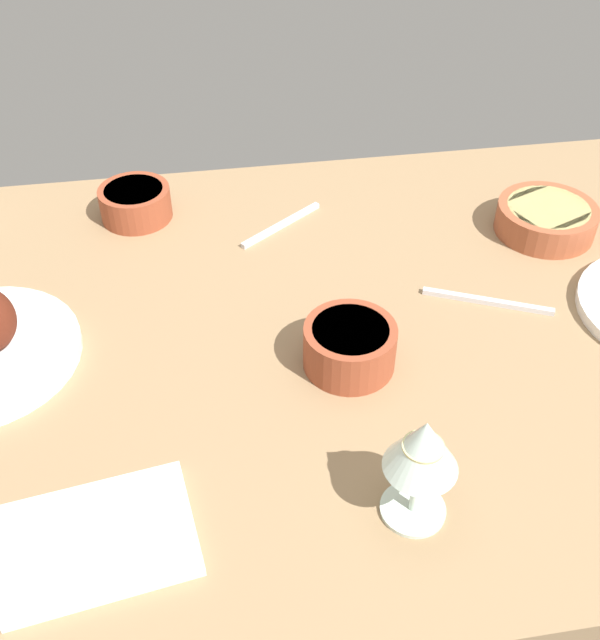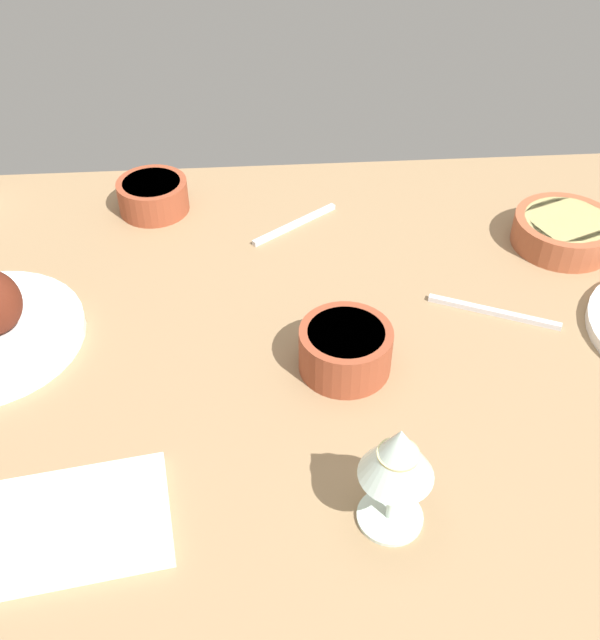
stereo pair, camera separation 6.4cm
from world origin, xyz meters
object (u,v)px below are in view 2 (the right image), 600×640
Objects in this scene: bowl_pasta at (345,348)px; fork_loose at (494,312)px; bowl_potatoes at (564,230)px; wine_glass at (398,458)px; folded_napkin at (76,523)px; bowl_cream at (153,195)px; spoon_loose at (295,224)px.

fork_loose is at bearing -158.07° from bowl_pasta.
wine_glass reaches higher than bowl_potatoes.
folded_napkin is 1.06× the size of fork_loose.
bowl_cream is 0.68× the size of spoon_loose.
bowl_cream is at bearing -55.36° from bowl_pasta.
wine_glass is (-2.11, 22.76, 6.65)cm from bowl_pasta.
fork_loose is at bearing 101.59° from spoon_loose.
folded_napkin is (3.58, 60.48, -2.24)cm from bowl_cream.
folded_napkin is (32.63, -1.28, -9.33)cm from wine_glass.
bowl_pasta is 1.03× the size of bowl_cream.
bowl_potatoes reaches higher than fork_loose.
bowl_pasta reaches higher than fork_loose.
folded_napkin is at bearing -125.55° from fork_loose.
spoon_loose is at bearing -83.50° from wine_glass.
bowl_potatoes reaches higher than spoon_loose.
bowl_cream is 0.59× the size of folded_napkin.
spoon_loose is (25.97, -23.54, 0.00)cm from fork_loose.
folded_napkin is at bearing -2.24° from wine_glass.
bowl_pasta is 32.71cm from spoon_loose.
wine_glass is 56.25cm from spoon_loose.
spoon_loose is (6.27, -55.08, -9.53)cm from wine_glass.
spoon_loose is at bearing 163.67° from bowl_cream.
bowl_pasta is 0.64× the size of fork_loose.
wine_glass is at bearing -97.58° from fork_loose.
fork_loose is at bearing -121.98° from wine_glass.
fork_loose is (-21.80, -8.78, -2.88)cm from bowl_pasta.
bowl_potatoes is at bearing 167.21° from bowl_cream.
bowl_pasta is 0.61× the size of folded_napkin.
fork_loose is (-19.69, -31.54, -9.53)cm from wine_glass.
wine_glass is 38.38cm from fork_loose.
wine_glass is (34.64, 47.29, 7.39)cm from bowl_potatoes.
spoon_loose is at bearing -116.10° from folded_napkin.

